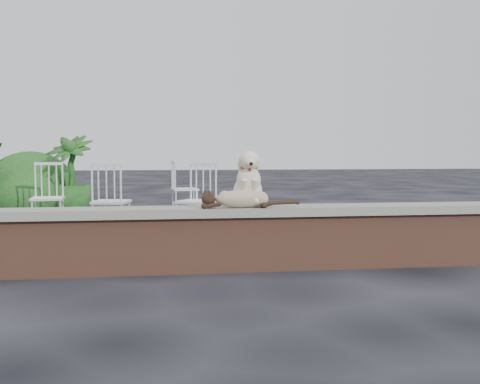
{
  "coord_description": "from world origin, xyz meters",
  "views": [
    {
      "loc": [
        -0.17,
        -5.08,
        1.07
      ],
      "look_at": [
        0.59,
        0.2,
        0.7
      ],
      "focal_mm": 42.39,
      "sensor_mm": 36.0,
      "label": 1
    }
  ],
  "objects": [
    {
      "name": "chair_e",
      "position": [
        0.28,
        4.52,
        0.47
      ],
      "size": [
        0.62,
        0.62,
        0.94
      ],
      "primitive_type": null,
      "rotation": [
        0.0,
        0.0,
        1.68
      ],
      "color": "white",
      "rests_on": "ground"
    },
    {
      "name": "ground",
      "position": [
        0.0,
        0.0,
        0.0
      ],
      "size": [
        60.0,
        60.0,
        0.0
      ],
      "primitive_type": "plane",
      "color": "black",
      "rests_on": "ground"
    },
    {
      "name": "chair_c",
      "position": [
        -0.76,
        2.19,
        0.47
      ],
      "size": [
        0.67,
        0.67,
        0.94
      ],
      "primitive_type": null,
      "rotation": [
        0.0,
        0.0,
        2.92
      ],
      "color": "white",
      "rests_on": "ground"
    },
    {
      "name": "chair_b",
      "position": [
        0.31,
        2.04,
        0.47
      ],
      "size": [
        0.77,
        0.77,
        0.94
      ],
      "primitive_type": null,
      "rotation": [
        0.0,
        0.0,
        -0.53
      ],
      "color": "white",
      "rests_on": "ground"
    },
    {
      "name": "dog",
      "position": [
        0.64,
        0.05,
        0.84
      ],
      "size": [
        0.35,
        0.46,
        0.52
      ],
      "primitive_type": null,
      "rotation": [
        0.0,
        0.0,
        -0.03
      ],
      "color": "beige",
      "rests_on": "capstone"
    },
    {
      "name": "chair_d",
      "position": [
        0.91,
        2.75,
        0.47
      ],
      "size": [
        0.76,
        0.76,
        0.94
      ],
      "primitive_type": null,
      "rotation": [
        0.0,
        0.0,
        -1.09
      ],
      "color": "white",
      "rests_on": "ground"
    },
    {
      "name": "chair_a",
      "position": [
        -1.65,
        2.85,
        0.47
      ],
      "size": [
        0.6,
        0.6,
        0.94
      ],
      "primitive_type": null,
      "rotation": [
        0.0,
        0.0,
        0.06
      ],
      "color": "white",
      "rests_on": "ground"
    },
    {
      "name": "brick_wall",
      "position": [
        0.0,
        0.0,
        0.25
      ],
      "size": [
        6.0,
        0.3,
        0.5
      ],
      "primitive_type": "cube",
      "color": "brown",
      "rests_on": "ground"
    },
    {
      "name": "shrubbery",
      "position": [
        -2.35,
        4.86,
        0.46
      ],
      "size": [
        1.46,
        2.15,
        1.16
      ],
      "color": "#14461B",
      "rests_on": "ground"
    },
    {
      "name": "cat",
      "position": [
        0.56,
        -0.1,
        0.67
      ],
      "size": [
        1.07,
        0.29,
        0.18
      ],
      "primitive_type": null,
      "rotation": [
        0.0,
        0.0,
        -0.03
      ],
      "color": "tan",
      "rests_on": "capstone"
    },
    {
      "name": "capstone",
      "position": [
        0.0,
        0.0,
        0.54
      ],
      "size": [
        6.2,
        0.4,
        0.08
      ],
      "primitive_type": "cube",
      "color": "slate",
      "rests_on": "brick_wall"
    },
    {
      "name": "potted_plant_b",
      "position": [
        -1.59,
        4.36,
        0.68
      ],
      "size": [
        0.99,
        0.99,
        1.36
      ],
      "primitive_type": "imported",
      "rotation": [
        0.0,
        0.0,
        -0.39
      ],
      "color": "#14461B",
      "rests_on": "ground"
    }
  ]
}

